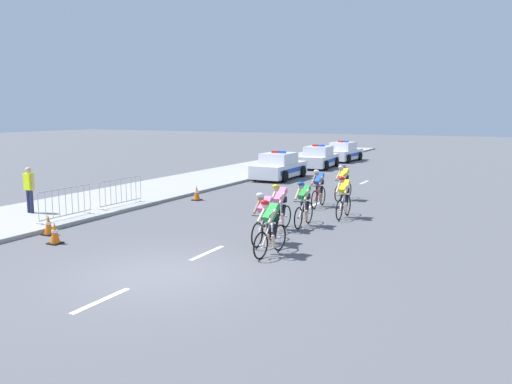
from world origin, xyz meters
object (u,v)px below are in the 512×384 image
at_px(cyclist_seventh, 343,182).
at_px(crowd_barrier_middle, 121,192).
at_px(traffic_cone_mid, 197,193).
at_px(cyclist_lead, 270,226).
at_px(cyclist_third, 280,206).
at_px(traffic_cone_far, 55,233).
at_px(crowd_barrier_front, 66,203).
at_px(police_car_second, 319,158).
at_px(spectator_closest, 29,187).
at_px(traffic_cone_near, 48,225).
at_px(police_car_nearest, 279,167).
at_px(police_car_third, 343,152).
at_px(cyclist_fifth, 344,196).
at_px(cyclist_sixth, 318,187).
at_px(cyclist_fourth, 304,203).
at_px(cyclist_second, 264,217).

relative_size(cyclist_seventh, crowd_barrier_middle, 0.74).
bearing_deg(traffic_cone_mid, cyclist_lead, -44.71).
bearing_deg(cyclist_third, traffic_cone_far, -138.48).
bearing_deg(crowd_barrier_front, police_car_second, 85.26).
bearing_deg(police_car_second, cyclist_seventh, -65.62).
bearing_deg(cyclist_lead, crowd_barrier_front, 175.34).
xyz_separation_m(police_car_second, spectator_closest, (-3.67, -20.55, 0.40)).
xyz_separation_m(traffic_cone_near, spectator_closest, (-2.95, 1.81, 0.77)).
bearing_deg(police_car_nearest, traffic_cone_near, -92.61).
height_order(cyclist_seventh, crowd_barrier_middle, cyclist_seventh).
height_order(cyclist_seventh, police_car_nearest, police_car_nearest).
height_order(police_car_nearest, police_car_third, same).
xyz_separation_m(cyclist_fifth, police_car_nearest, (-6.62, 9.16, -0.11)).
height_order(cyclist_sixth, police_car_second, police_car_second).
height_order(cyclist_fifth, cyclist_sixth, same).
xyz_separation_m(police_car_second, crowd_barrier_front, (-1.72, -20.71, -0.03)).
xyz_separation_m(cyclist_seventh, police_car_third, (-5.47, 17.68, -0.11)).
distance_m(police_car_third, traffic_cone_far, 28.70).
bearing_deg(cyclist_third, cyclist_fifth, 66.79).
xyz_separation_m(cyclist_fourth, crowd_barrier_front, (-7.57, -3.03, -0.14)).
height_order(cyclist_second, cyclist_fourth, same).
bearing_deg(cyclist_second, crowd_barrier_front, -177.26).
relative_size(police_car_second, police_car_third, 1.01).
height_order(cyclist_sixth, crowd_barrier_front, cyclist_sixth).
xyz_separation_m(police_car_second, traffic_cone_far, (0.33, -23.08, -0.37)).
relative_size(cyclist_fourth, police_car_second, 0.38).
bearing_deg(cyclist_fifth, traffic_cone_far, -130.59).
xyz_separation_m(cyclist_third, police_car_third, (-5.39, 24.21, -0.11)).
bearing_deg(crowd_barrier_middle, cyclist_fifth, 14.32).
xyz_separation_m(cyclist_seventh, traffic_cone_far, (-5.13, -11.02, -0.48)).
bearing_deg(spectator_closest, cyclist_seventh, 42.93).
distance_m(cyclist_fourth, traffic_cone_mid, 6.62).
height_order(police_car_second, traffic_cone_near, police_car_second).
distance_m(cyclist_sixth, police_car_third, 20.32).
distance_m(cyclist_seventh, traffic_cone_near, 12.03).
xyz_separation_m(traffic_cone_near, traffic_cone_mid, (0.58, 7.43, 0.00)).
bearing_deg(cyclist_fifth, police_car_nearest, 125.84).
distance_m(cyclist_second, traffic_cone_mid, 7.99).
bearing_deg(crowd_barrier_front, traffic_cone_far, -49.10).
bearing_deg(police_car_third, cyclist_seventh, -72.82).
bearing_deg(cyclist_second, cyclist_lead, -57.30).
distance_m(cyclist_seventh, spectator_closest, 12.47).
xyz_separation_m(cyclist_second, cyclist_fourth, (0.15, 2.68, 0.00)).
distance_m(cyclist_second, police_car_nearest, 14.92).
bearing_deg(cyclist_lead, police_car_second, 106.56).
xyz_separation_m(cyclist_sixth, traffic_cone_mid, (-5.21, -0.88, -0.48)).
height_order(cyclist_sixth, cyclist_seventh, same).
relative_size(police_car_third, crowd_barrier_front, 1.92).
bearing_deg(traffic_cone_mid, traffic_cone_near, -94.43).
xyz_separation_m(cyclist_third, traffic_cone_far, (-5.06, -4.48, -0.48)).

